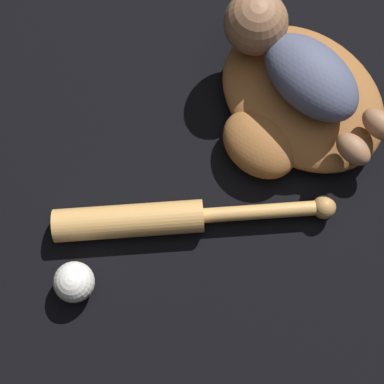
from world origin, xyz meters
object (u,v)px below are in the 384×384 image
at_px(baseball, 74,282).
at_px(baseball_glove, 297,106).
at_px(baby_figure, 294,61).
at_px(baseball_bat, 160,219).

bearing_deg(baseball, baseball_glove, -88.56).
distance_m(baby_figure, baseball, 0.53).
bearing_deg(baby_figure, baseball_bat, 99.89).
height_order(baseball_glove, baseball, baseball_glove).
height_order(baseball_bat, baseball, baseball).
bearing_deg(baby_figure, baseball_glove, 161.12).
relative_size(baseball_glove, baseball, 5.08).
bearing_deg(baseball_glove, baseball, 91.44).
distance_m(baseball_glove, baby_figure, 0.10).
height_order(baby_figure, baseball, baby_figure).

